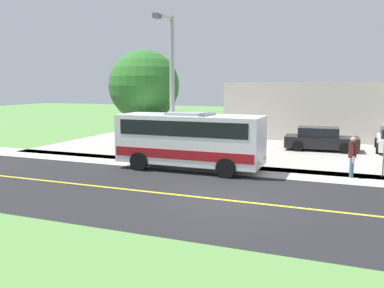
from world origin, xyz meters
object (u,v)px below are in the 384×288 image
shuttle_bus_front (190,138)px  street_light_pole (171,84)px  pedestrian_with_bags (352,155)px  tree_curbside (144,86)px  commercial_building (351,109)px  parked_car_near (320,139)px

shuttle_bus_front → street_light_pole: size_ratio=0.96×
pedestrian_with_bags → street_light_pole: street_light_pole is taller
shuttle_bus_front → pedestrian_with_bags: shuttle_bus_front is taller
pedestrian_with_bags → tree_curbside: bearing=-99.4°
tree_curbside → commercial_building: tree_curbside is taller
shuttle_bus_front → pedestrian_with_bags: size_ratio=3.91×
street_light_pole → parked_car_near: 10.87m
parked_car_near → pedestrian_with_bags: bearing=13.9°
parked_car_near → commercial_building: bearing=168.7°
tree_curbside → commercial_building: size_ratio=0.33×
street_light_pole → shuttle_bus_front: bearing=71.3°
shuttle_bus_front → tree_curbside: size_ratio=1.17×
shuttle_bus_front → parked_car_near: size_ratio=1.58×
commercial_building → street_light_pole: bearing=-27.0°
shuttle_bus_front → tree_curbside: tree_curbside is taller
pedestrian_with_bags → commercial_building: commercial_building is taller
parked_car_near → shuttle_bus_front: bearing=-33.8°
pedestrian_with_bags → street_light_pole: (0.65, -8.48, 3.11)m
street_light_pole → parked_car_near: bearing=139.6°
shuttle_bus_front → commercial_building: size_ratio=0.39×
parked_car_near → commercial_building: 8.96m
commercial_building → tree_curbside: bearing=-38.8°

